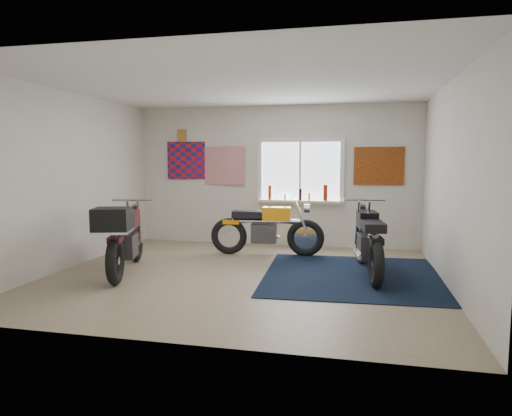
% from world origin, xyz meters
% --- Properties ---
extents(ground, '(5.50, 5.50, 0.00)m').
position_xyz_m(ground, '(0.00, 0.00, 0.00)').
color(ground, '#9E896B').
rests_on(ground, ground).
extents(room_shell, '(5.50, 5.50, 5.50)m').
position_xyz_m(room_shell, '(0.00, 0.00, 1.64)').
color(room_shell, white).
rests_on(room_shell, ground).
extents(navy_rug, '(2.63, 2.73, 0.01)m').
position_xyz_m(navy_rug, '(1.54, 0.34, 0.01)').
color(navy_rug, black).
rests_on(navy_rug, ground).
extents(window_assembly, '(1.66, 0.17, 1.26)m').
position_xyz_m(window_assembly, '(0.50, 2.47, 1.37)').
color(window_assembly, white).
rests_on(window_assembly, room_shell).
extents(oil_bottles, '(1.14, 0.09, 0.30)m').
position_xyz_m(oil_bottles, '(0.56, 2.40, 1.03)').
color(oil_bottles, maroon).
rests_on(oil_bottles, window_assembly).
extents(flag_display, '(1.60, 0.10, 1.17)m').
position_xyz_m(flag_display, '(-1.90, 2.48, 2.15)').
color(flag_display, red).
rests_on(flag_display, room_shell).
extents(triumph_poster, '(0.90, 0.03, 0.70)m').
position_xyz_m(triumph_poster, '(1.95, 2.48, 1.55)').
color(triumph_poster, '#A54C14').
rests_on(triumph_poster, room_shell).
extents(yellow_triumph, '(2.00, 0.60, 1.01)m').
position_xyz_m(yellow_triumph, '(0.04, 1.50, 0.44)').
color(yellow_triumph, black).
rests_on(yellow_triumph, ground).
extents(black_chrome_bike, '(0.63, 2.08, 1.07)m').
position_xyz_m(black_chrome_bike, '(1.75, 0.49, 0.47)').
color(black_chrome_bike, black).
rests_on(black_chrome_bike, navy_rug).
extents(maroon_tourer, '(0.96, 2.06, 1.06)m').
position_xyz_m(maroon_tourer, '(-1.70, -0.31, 0.55)').
color(maroon_tourer, black).
rests_on(maroon_tourer, ground).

